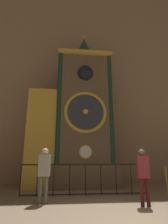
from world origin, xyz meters
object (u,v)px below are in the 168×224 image
(clock_tower, at_px, (76,118))
(visitor_near, at_px, (44,169))
(visitor_far, at_px, (143,171))
(stanchion_post, at_px, (167,185))

(clock_tower, distance_m, visitor_near, 3.96)
(visitor_near, bearing_deg, visitor_far, -1.42)
(stanchion_post, bearing_deg, visitor_near, -167.20)
(visitor_near, bearing_deg, clock_tower, 78.87)
(stanchion_post, bearing_deg, visitor_far, -135.06)
(stanchion_post, bearing_deg, clock_tower, 151.10)
(clock_tower, xyz_separation_m, stanchion_post, (3.49, -1.92, -3.01))
(clock_tower, height_order, stanchion_post, clock_tower)
(clock_tower, bearing_deg, visitor_far, -62.73)
(visitor_far, bearing_deg, stanchion_post, 52.50)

